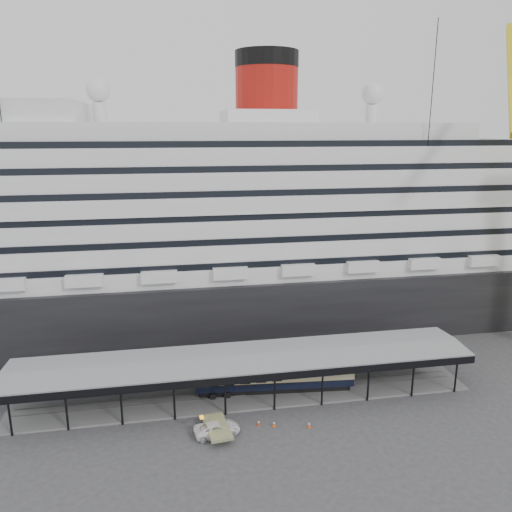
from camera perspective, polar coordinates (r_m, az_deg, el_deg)
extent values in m
plane|color=#363639|center=(60.14, -0.52, -17.84)|extent=(200.00, 200.00, 0.00)
cube|color=black|center=(86.93, -4.09, -3.81)|extent=(130.00, 30.00, 10.00)
cylinder|color=#A2130D|center=(83.99, 1.21, 18.01)|extent=(10.00, 10.00, 9.00)
cylinder|color=black|center=(84.49, 1.23, 21.56)|extent=(10.10, 10.10, 2.50)
sphere|color=silver|center=(82.92, -17.60, 17.63)|extent=(3.60, 3.60, 3.60)
sphere|color=silver|center=(89.31, 13.18, 17.63)|extent=(3.60, 3.60, 3.60)
cube|color=slate|center=(64.31, -1.30, -15.41)|extent=(56.00, 8.00, 0.24)
cube|color=slate|center=(63.62, -1.19, -15.60)|extent=(54.00, 0.08, 0.10)
cube|color=slate|center=(64.85, -1.40, -14.98)|extent=(54.00, 0.08, 0.10)
cube|color=black|center=(58.33, -0.61, -13.88)|extent=(56.00, 0.18, 0.90)
cube|color=black|center=(66.30, -1.93, -10.25)|extent=(56.00, 0.18, 0.90)
cube|color=slate|center=(61.96, -1.32, -11.34)|extent=(56.00, 9.00, 0.24)
cylinder|color=black|center=(75.33, -26.27, 6.45)|extent=(0.12, 0.12, 47.21)
cube|color=gold|center=(81.14, 27.22, 17.92)|extent=(11.42, 18.78, 16.80)
cylinder|color=black|center=(80.83, 18.69, 7.61)|extent=(0.12, 0.12, 47.21)
imported|color=white|center=(56.99, -4.47, -19.07)|extent=(5.25, 2.94, 1.39)
cube|color=black|center=(64.72, 2.15, -14.77)|extent=(18.87, 3.68, 0.63)
cube|color=black|center=(64.33, 2.15, -14.15)|extent=(19.79, 4.11, 0.98)
cube|color=beige|center=(63.82, 2.16, -13.30)|extent=(19.79, 4.15, 1.16)
cube|color=black|center=(63.48, 2.17, -12.70)|extent=(19.79, 4.11, 0.36)
cube|color=red|center=(58.63, 0.31, -18.76)|extent=(0.39, 0.39, 0.03)
cone|color=red|center=(58.46, 0.31, -18.49)|extent=(0.33, 0.33, 0.64)
cylinder|color=white|center=(58.42, 0.31, -18.44)|extent=(0.20, 0.20, 0.12)
cube|color=#F25B0D|center=(58.48, 2.06, -18.87)|extent=(0.41, 0.41, 0.03)
cone|color=#F25B0D|center=(58.29, 2.07, -18.59)|extent=(0.35, 0.35, 0.67)
cylinder|color=white|center=(58.26, 2.07, -18.54)|extent=(0.21, 0.21, 0.13)
cube|color=#E7500C|center=(58.57, 6.08, -18.89)|extent=(0.44, 0.44, 0.03)
cone|color=#E7500C|center=(58.39, 6.08, -18.61)|extent=(0.37, 0.37, 0.67)
cylinder|color=white|center=(58.35, 6.09, -18.56)|extent=(0.21, 0.21, 0.13)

